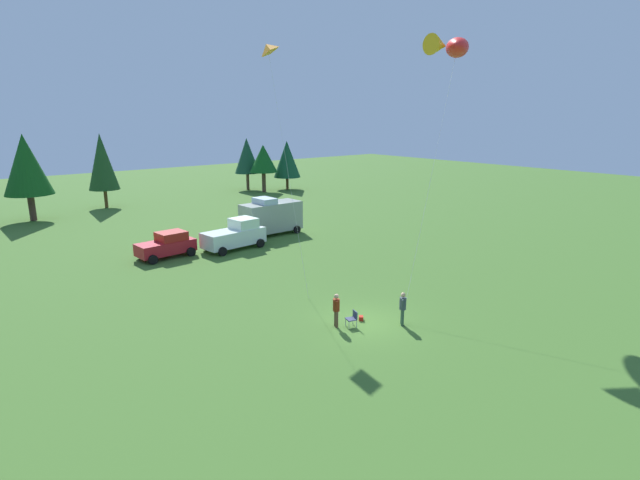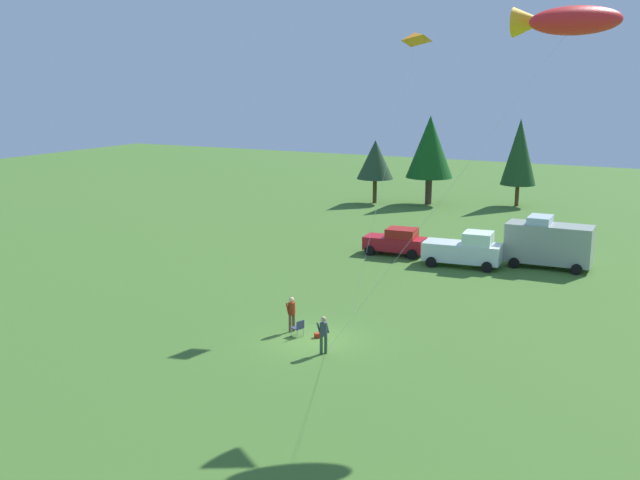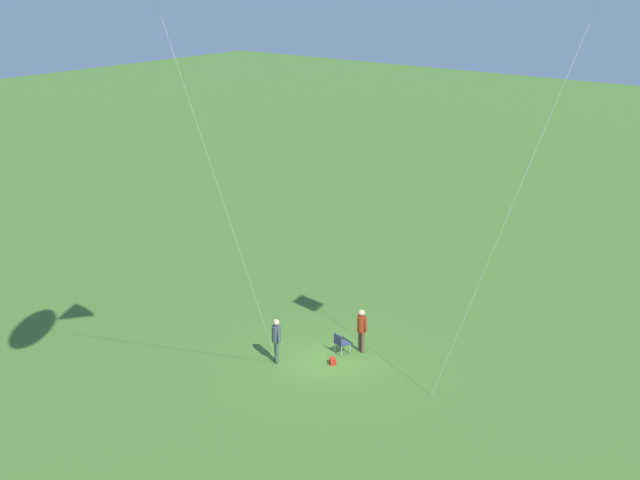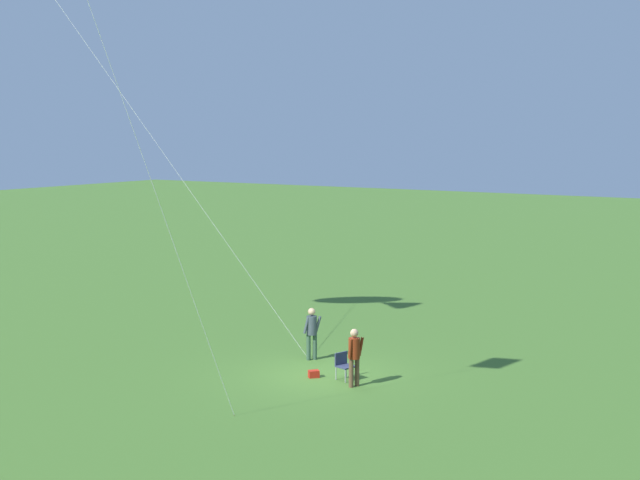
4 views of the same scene
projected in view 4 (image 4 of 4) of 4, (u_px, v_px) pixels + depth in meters
ground_plane at (321, 376)px, 27.51m from camera, size 160.00×160.00×0.00m
person_kite_flyer at (312, 330)px, 29.28m from camera, size 0.52×0.54×1.74m
folding_chair at (344, 364)px, 27.04m from camera, size 0.60×0.60×0.82m
person_spectator at (354, 353)px, 26.20m from camera, size 0.44×0.57×1.74m
backpack_on_grass at (314, 374)px, 27.29m from camera, size 0.38×0.38×0.22m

